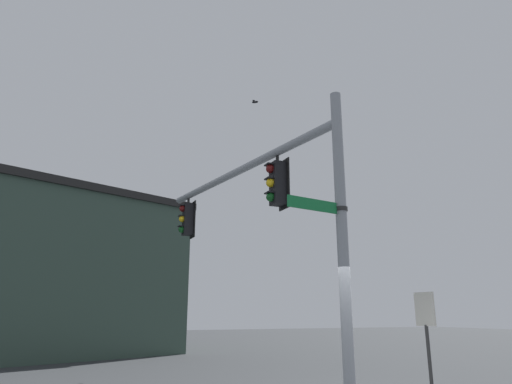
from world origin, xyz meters
TOP-DOWN VIEW (x-y plane):
  - signal_pole at (0.00, 0.00)m, footprint 0.22×0.22m
  - mast_arm at (3.93, 0.70)m, footprint 7.89×1.60m
  - traffic_light_nearest_pole at (2.07, 0.39)m, footprint 0.54×0.49m
  - traffic_light_mid_inner at (7.07, 1.28)m, footprint 0.54×0.49m
  - street_name_sign at (-0.08, 0.43)m, footprint 0.37×1.42m
  - bird_flying at (6.47, -0.90)m, footprint 0.36×0.33m
  - storefront_building at (13.39, 5.36)m, footprint 9.90×11.61m
  - tree_by_storefront at (14.86, 1.49)m, footprint 3.86×3.86m
  - historical_marker at (1.08, -2.87)m, footprint 0.60×0.08m

SIDE VIEW (x-z plane):
  - historical_marker at x=1.08m, z-range 0.34..2.47m
  - signal_pole at x=0.00m, z-range 0.00..6.10m
  - storefront_building at x=13.39m, z-range 0.01..6.52m
  - street_name_sign at x=-0.08m, z-range 3.51..3.73m
  - traffic_light_nearest_pole at x=2.07m, z-range 4.00..5.31m
  - traffic_light_mid_inner at x=7.07m, z-range 4.00..5.31m
  - tree_by_storefront at x=14.86m, z-range 1.39..8.09m
  - mast_arm at x=3.93m, z-range 5.35..5.56m
  - bird_flying at x=6.47m, z-range 8.97..9.10m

